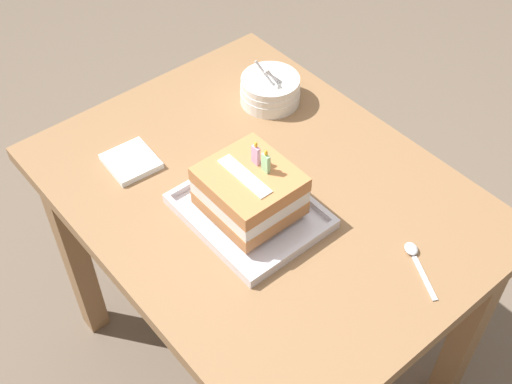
# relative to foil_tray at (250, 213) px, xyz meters

# --- Properties ---
(ground_plane) EXTENTS (8.00, 8.00, 0.00)m
(ground_plane) POSITION_rel_foil_tray_xyz_m (-0.04, 0.07, -0.73)
(ground_plane) COLOR #6B5B4C
(dining_table) EXTENTS (0.96, 0.74, 0.73)m
(dining_table) POSITION_rel_foil_tray_xyz_m (-0.04, 0.07, -0.13)
(dining_table) COLOR olive
(dining_table) RESTS_ON ground_plane
(foil_tray) EXTENTS (0.29, 0.24, 0.02)m
(foil_tray) POSITION_rel_foil_tray_xyz_m (0.00, 0.00, 0.00)
(foil_tray) COLOR silver
(foil_tray) RESTS_ON dining_table
(birthday_cake) EXTENTS (0.18, 0.17, 0.15)m
(birthday_cake) POSITION_rel_foil_tray_xyz_m (-0.00, 0.00, 0.07)
(birthday_cake) COLOR #C57E48
(birthday_cake) RESTS_ON foil_tray
(bowl_stack) EXTENTS (0.15, 0.15, 0.13)m
(bowl_stack) POSITION_rel_foil_tray_xyz_m (-0.26, 0.28, 0.03)
(bowl_stack) COLOR white
(bowl_stack) RESTS_ON dining_table
(serving_spoon_near_tray) EXTENTS (0.13, 0.08, 0.01)m
(serving_spoon_near_tray) POSITION_rel_foil_tray_xyz_m (0.29, 0.18, -0.00)
(serving_spoon_near_tray) COLOR silver
(serving_spoon_near_tray) RESTS_ON dining_table
(napkin_pile) EXTENTS (0.12, 0.11, 0.02)m
(napkin_pile) POSITION_rel_foil_tray_xyz_m (-0.29, -0.11, 0.00)
(napkin_pile) COLOR white
(napkin_pile) RESTS_ON dining_table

